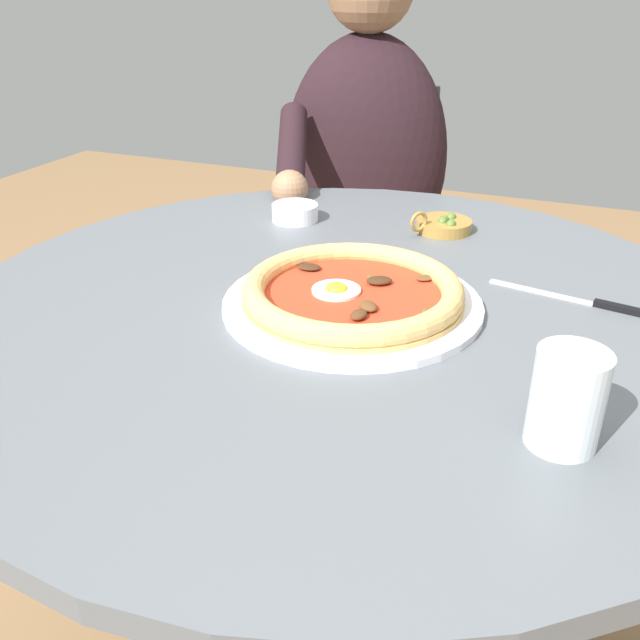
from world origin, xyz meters
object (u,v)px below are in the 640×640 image
(steak_knife, at_px, (594,303))
(diner_person, at_px, (362,245))
(water_glass, at_px, (566,405))
(olive_pan, at_px, (443,225))
(ramekin_capers, at_px, (295,212))
(dining_table, at_px, (340,400))
(cafe_chair_diner, at_px, (365,225))
(pizza_on_plate, at_px, (352,294))

(steak_knife, relative_size, diner_person, 0.18)
(water_glass, xyz_separation_m, olive_pan, (0.52, 0.23, -0.03))
(diner_person, bearing_deg, ramekin_capers, -176.69)
(dining_table, bearing_deg, cafe_chair_diner, 16.55)
(pizza_on_plate, bearing_deg, dining_table, 55.00)
(water_glass, height_order, olive_pan, water_glass)
(olive_pan, bearing_deg, water_glass, -156.11)
(pizza_on_plate, xyz_separation_m, water_glass, (-0.19, -0.27, 0.02))
(pizza_on_plate, xyz_separation_m, cafe_chair_diner, (0.85, 0.27, -0.22))
(pizza_on_plate, relative_size, water_glass, 3.53)
(ramekin_capers, bearing_deg, steak_knife, -107.95)
(pizza_on_plate, height_order, water_glass, water_glass)
(steak_knife, xyz_separation_m, olive_pan, (0.20, 0.25, 0.01))
(steak_knife, height_order, ramekin_capers, ramekin_capers)
(water_glass, bearing_deg, olive_pan, 23.89)
(water_glass, distance_m, steak_knife, 0.32)
(pizza_on_plate, relative_size, ramekin_capers, 4.18)
(steak_knife, xyz_separation_m, cafe_chair_diner, (0.73, 0.56, -0.20))
(diner_person, relative_size, cafe_chair_diner, 1.37)
(diner_person, bearing_deg, pizza_on_plate, -162.16)
(ramekin_capers, xyz_separation_m, diner_person, (0.44, 0.03, -0.22))
(steak_knife, bearing_deg, dining_table, 109.55)
(dining_table, height_order, steak_knife, steak_knife)
(diner_person, bearing_deg, dining_table, -163.32)
(dining_table, distance_m, cafe_chair_diner, 0.87)
(cafe_chair_diner, bearing_deg, diner_person, -164.15)
(olive_pan, xyz_separation_m, diner_person, (0.40, 0.27, -0.21))
(diner_person, bearing_deg, olive_pan, -145.35)
(dining_table, height_order, water_glass, water_glass)
(pizza_on_plate, relative_size, cafe_chair_diner, 0.39)
(olive_pan, bearing_deg, dining_table, 168.84)
(olive_pan, bearing_deg, cafe_chair_diner, 30.57)
(olive_pan, height_order, cafe_chair_diner, cafe_chair_diner)
(steak_knife, height_order, cafe_chair_diner, cafe_chair_diner)
(diner_person, bearing_deg, cafe_chair_diner, 15.85)
(water_glass, bearing_deg, dining_table, 54.58)
(pizza_on_plate, distance_m, steak_knife, 0.31)
(water_glass, height_order, diner_person, diner_person)
(steak_knife, bearing_deg, ramekin_capers, 72.05)
(diner_person, height_order, cafe_chair_diner, diner_person)
(steak_knife, bearing_deg, water_glass, 177.17)
(olive_pan, distance_m, cafe_chair_diner, 0.65)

